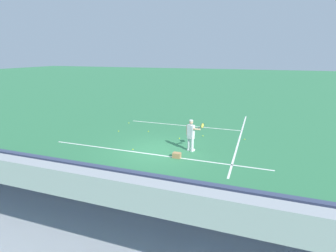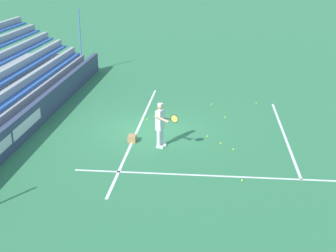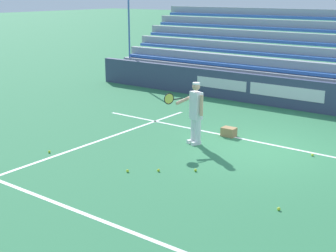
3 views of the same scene
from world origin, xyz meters
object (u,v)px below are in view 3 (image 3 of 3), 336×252
at_px(ball_box_cardboard, 229,132).
at_px(tennis_ball_near_player, 312,155).
at_px(tennis_ball_far_right, 279,209).
at_px(tennis_ball_midcourt, 195,170).
at_px(tennis_ball_far_left, 158,170).
at_px(tennis_ball_by_box, 128,171).
at_px(tennis_ball_stray_back, 49,152).
at_px(tennis_player, 195,112).

distance_m(ball_box_cardboard, tennis_ball_near_player, 2.59).
distance_m(ball_box_cardboard, tennis_ball_far_right, 4.84).
bearing_deg(ball_box_cardboard, tennis_ball_midcourt, 104.51).
distance_m(tennis_ball_midcourt, tennis_ball_far_left, 0.87).
bearing_deg(tennis_ball_far_right, tennis_ball_by_box, 3.64).
bearing_deg(tennis_ball_stray_back, tennis_ball_midcourt, -162.78).
height_order(tennis_ball_far_left, tennis_ball_near_player, same).
bearing_deg(tennis_ball_by_box, tennis_ball_near_player, -130.03).
height_order(tennis_ball_by_box, tennis_ball_far_left, same).
relative_size(tennis_player, tennis_ball_midcourt, 25.98).
height_order(tennis_player, tennis_ball_midcourt, tennis_player).
distance_m(tennis_ball_midcourt, tennis_ball_by_box, 1.59).
bearing_deg(tennis_ball_stray_back, tennis_ball_by_box, -175.63).
xyz_separation_m(tennis_player, tennis_ball_midcourt, (-1.18, 1.75, -0.86)).
relative_size(ball_box_cardboard, tennis_ball_stray_back, 6.06).
relative_size(tennis_ball_midcourt, tennis_ball_near_player, 1.00).
bearing_deg(tennis_ball_far_left, tennis_ball_midcourt, -142.90).
bearing_deg(tennis_player, tennis_ball_far_left, 102.10).
distance_m(tennis_ball_stray_back, tennis_ball_far_left, 3.17).
xyz_separation_m(ball_box_cardboard, tennis_ball_by_box, (0.50, 3.90, -0.10)).
bearing_deg(tennis_ball_near_player, tennis_ball_stray_back, 34.45).
relative_size(tennis_ball_far_right, tennis_ball_near_player, 1.00).
xyz_separation_m(tennis_ball_midcourt, tennis_ball_far_left, (0.69, 0.52, 0.00)).
xyz_separation_m(ball_box_cardboard, tennis_ball_far_left, (-0.06, 3.44, -0.10)).
distance_m(tennis_ball_by_box, tennis_ball_far_left, 0.72).
xyz_separation_m(tennis_player, tennis_ball_far_left, (-0.49, 2.28, -0.86)).
relative_size(tennis_player, tennis_ball_far_left, 25.98).
bearing_deg(ball_box_cardboard, tennis_ball_stray_back, 53.38).
bearing_deg(ball_box_cardboard, tennis_ball_far_right, 130.79).
xyz_separation_m(tennis_ball_by_box, tennis_ball_near_player, (-3.08, -3.66, 0.00)).
relative_size(ball_box_cardboard, tennis_ball_far_left, 6.06).
xyz_separation_m(tennis_ball_far_right, tennis_ball_by_box, (3.66, 0.23, 0.00)).
xyz_separation_m(tennis_ball_stray_back, tennis_ball_midcourt, (-3.80, -1.18, 0.00)).
height_order(tennis_ball_far_right, tennis_ball_stray_back, same).
relative_size(tennis_player, tennis_ball_by_box, 25.98).
distance_m(tennis_ball_far_right, tennis_ball_far_left, 3.11).
bearing_deg(tennis_player, tennis_ball_far_right, 145.14).
distance_m(tennis_ball_far_right, tennis_ball_near_player, 3.48).
xyz_separation_m(ball_box_cardboard, tennis_ball_midcourt, (-0.75, 2.92, -0.10)).
bearing_deg(tennis_ball_near_player, tennis_ball_far_right, 99.65).
relative_size(tennis_ball_far_right, tennis_ball_midcourt, 1.00).
height_order(ball_box_cardboard, tennis_ball_by_box, ball_box_cardboard).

